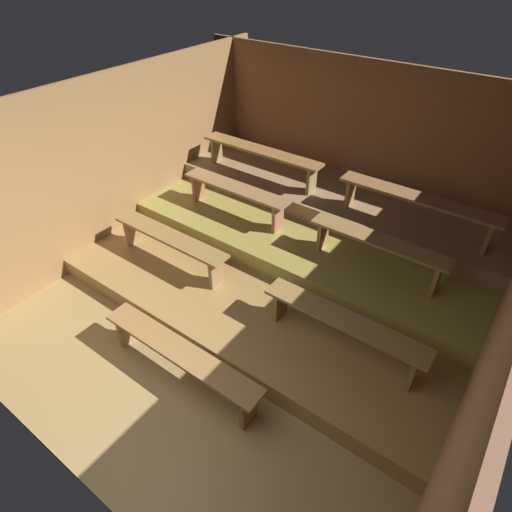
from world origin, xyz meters
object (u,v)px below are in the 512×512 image
at_px(bench_lower_left, 170,241).
at_px(bench_upper_left, 261,155).
at_px(bench_middle_right, 378,245).
at_px(bench_middle_left, 236,192).
at_px(bench_floor_center, 181,356).
at_px(bench_upper_right, 417,202).
at_px(bench_lower_right, 344,325).

distance_m(bench_lower_left, bench_upper_left, 2.00).
bearing_deg(bench_middle_right, bench_middle_left, 180.00).
xyz_separation_m(bench_floor_center, bench_middle_right, (1.04, 2.28, 0.47)).
xyz_separation_m(bench_floor_center, bench_upper_right, (1.16, 3.06, 0.71)).
bearing_deg(bench_lower_right, bench_floor_center, -136.91).
bearing_deg(bench_upper_right, bench_lower_left, -141.13).
distance_m(bench_middle_left, bench_middle_right, 2.11).
relative_size(bench_lower_left, bench_lower_right, 1.00).
relative_size(bench_floor_center, bench_upper_left, 0.96).
height_order(bench_middle_left, bench_upper_left, bench_upper_left).
distance_m(bench_lower_left, bench_middle_left, 1.19).
distance_m(bench_lower_left, bench_upper_right, 3.12).
distance_m(bench_floor_center, bench_upper_left, 3.37).
relative_size(bench_lower_left, bench_middle_left, 1.05).
bearing_deg(bench_floor_center, bench_lower_left, 137.75).
distance_m(bench_middle_right, bench_upper_left, 2.38).
distance_m(bench_middle_left, bench_upper_left, 0.83).
xyz_separation_m(bench_lower_left, bench_middle_left, (0.17, 1.15, 0.23)).
relative_size(bench_floor_center, bench_middle_right, 1.16).
height_order(bench_lower_left, bench_middle_left, bench_middle_left).
relative_size(bench_lower_right, bench_middle_right, 1.05).
xyz_separation_m(bench_lower_left, bench_middle_right, (2.28, 1.15, 0.23)).
bearing_deg(bench_middle_left, bench_lower_left, -98.22).
bearing_deg(bench_middle_right, bench_lower_left, -153.19).
xyz_separation_m(bench_lower_right, bench_middle_right, (-0.17, 1.15, 0.23)).
height_order(bench_lower_left, bench_lower_right, same).
bearing_deg(bench_floor_center, bench_lower_right, 43.09).
xyz_separation_m(bench_middle_right, bench_upper_right, (0.13, 0.79, 0.24)).
distance_m(bench_lower_right, bench_middle_left, 2.56).
relative_size(bench_floor_center, bench_middle_left, 1.16).
bearing_deg(bench_upper_right, bench_floor_center, -110.80).
relative_size(bench_middle_left, bench_upper_right, 0.83).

